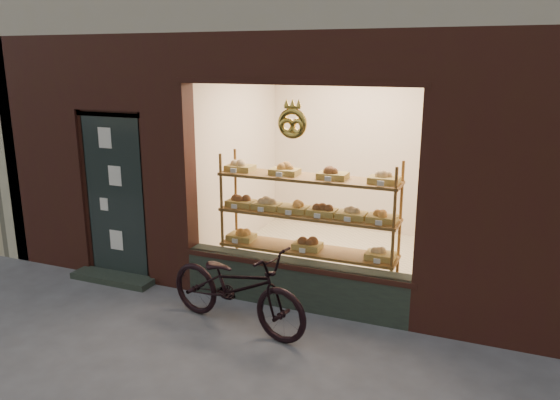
% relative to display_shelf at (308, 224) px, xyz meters
% --- Properties ---
extents(ground, '(90.00, 90.00, 0.00)m').
position_rel_display_shelf_xyz_m(ground, '(-0.45, -2.55, -0.88)').
color(ground, '#474749').
extents(display_shelf, '(2.20, 0.45, 1.70)m').
position_rel_display_shelf_xyz_m(display_shelf, '(0.00, 0.00, 0.00)').
color(display_shelf, brown).
rests_on(display_shelf, ground).
extents(bicycle, '(1.85, 0.96, 0.93)m').
position_rel_display_shelf_xyz_m(bicycle, '(-0.39, -1.15, -0.42)').
color(bicycle, black).
rests_on(bicycle, ground).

